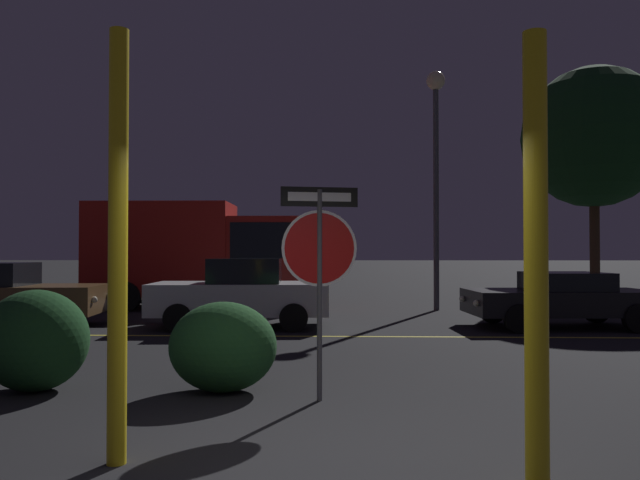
# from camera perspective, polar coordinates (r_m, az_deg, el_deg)

# --- Properties ---
(ground_plane) EXTENTS (260.00, 260.00, 0.00)m
(ground_plane) POSITION_cam_1_polar(r_m,az_deg,el_deg) (4.99, -0.34, -20.49)
(ground_plane) COLOR black
(road_center_stripe) EXTENTS (38.24, 0.12, 0.01)m
(road_center_stripe) POSITION_cam_1_polar(r_m,az_deg,el_deg) (12.40, 1.11, -8.80)
(road_center_stripe) COLOR gold
(road_center_stripe) RESTS_ON ground_plane
(stop_sign) EXTENTS (0.86, 0.21, 2.39)m
(stop_sign) POSITION_cam_1_polar(r_m,az_deg,el_deg) (6.98, -0.05, -0.86)
(stop_sign) COLOR #4C4C51
(stop_sign) RESTS_ON ground_plane
(yellow_pole_left) EXTENTS (0.15, 0.15, 3.42)m
(yellow_pole_left) POSITION_cam_1_polar(r_m,az_deg,el_deg) (5.15, -18.00, -0.44)
(yellow_pole_left) COLOR yellow
(yellow_pole_left) RESTS_ON ground_plane
(yellow_pole_right) EXTENTS (0.17, 0.17, 3.20)m
(yellow_pole_right) POSITION_cam_1_polar(r_m,az_deg,el_deg) (4.59, 19.15, -1.73)
(yellow_pole_right) COLOR yellow
(yellow_pole_right) RESTS_ON ground_plane
(hedge_bush_1) EXTENTS (1.24, 1.18, 1.21)m
(hedge_bush_1) POSITION_cam_1_polar(r_m,az_deg,el_deg) (8.25, -24.59, -8.35)
(hedge_bush_1) COLOR #19421E
(hedge_bush_1) RESTS_ON ground_plane
(hedge_bush_2) EXTENTS (1.28, 1.07, 1.07)m
(hedge_bush_2) POSITION_cam_1_polar(r_m,az_deg,el_deg) (7.58, -8.86, -9.62)
(hedge_bush_2) COLOR #1E4C23
(hedge_bush_2) RESTS_ON ground_plane
(passing_car_2) EXTENTS (4.05, 2.23, 1.52)m
(passing_car_2) POSITION_cam_1_polar(r_m,az_deg,el_deg) (14.00, -7.21, -4.84)
(passing_car_2) COLOR silver
(passing_car_2) RESTS_ON ground_plane
(passing_car_3) EXTENTS (4.15, 2.21, 1.22)m
(passing_car_3) POSITION_cam_1_polar(r_m,az_deg,el_deg) (14.76, 21.17, -5.02)
(passing_car_3) COLOR black
(passing_car_3) RESTS_ON ground_plane
(delivery_truck) EXTENTS (6.69, 2.62, 3.11)m
(delivery_truck) POSITION_cam_1_polar(r_m,az_deg,el_deg) (18.88, -10.24, -1.00)
(delivery_truck) COLOR maroon
(delivery_truck) RESTS_ON ground_plane
(street_lamp) EXTENTS (0.54, 0.54, 6.89)m
(street_lamp) POSITION_cam_1_polar(r_m,az_deg,el_deg) (18.48, 10.55, 8.92)
(street_lamp) COLOR #4C4C51
(street_lamp) RESTS_ON ground_plane
(tree_0) EXTENTS (4.67, 4.67, 7.84)m
(tree_0) POSITION_cam_1_polar(r_m,az_deg,el_deg) (22.88, 23.75, 8.58)
(tree_0) COLOR #422D1E
(tree_0) RESTS_ON ground_plane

